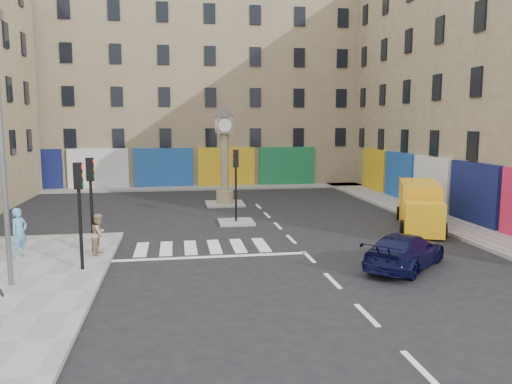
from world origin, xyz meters
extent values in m
plane|color=black|center=(0.00, 0.00, 0.00)|extent=(120.00, 120.00, 0.00)
cube|color=gray|center=(8.70, 10.00, 0.07)|extent=(2.60, 30.00, 0.15)
cube|color=gray|center=(-4.00, 22.20, 0.07)|extent=(32.00, 2.40, 0.15)
cube|color=gray|center=(-2.00, 8.00, 0.06)|extent=(1.80, 1.80, 0.12)
cube|color=gray|center=(-2.00, 14.00, 0.06)|extent=(2.40, 2.40, 0.12)
cube|color=#857859|center=(-4.00, 28.00, 8.50)|extent=(32.00, 10.00, 17.00)
cylinder|color=black|center=(-8.30, 0.20, 1.55)|extent=(0.12, 0.12, 2.80)
cube|color=black|center=(-8.30, 0.20, 3.40)|extent=(0.28, 0.22, 0.90)
cylinder|color=black|center=(-8.30, 2.60, 1.55)|extent=(0.12, 0.12, 2.80)
cube|color=black|center=(-8.30, 2.60, 3.40)|extent=(0.28, 0.22, 0.90)
cylinder|color=black|center=(-2.00, 8.00, 1.52)|extent=(0.12, 0.12, 2.80)
cube|color=black|center=(-2.00, 8.00, 3.37)|extent=(0.28, 0.22, 0.90)
cylinder|color=#595B60|center=(-10.20, -1.20, 4.15)|extent=(0.16, 0.16, 8.00)
cylinder|color=tan|center=(-2.00, 14.00, 0.52)|extent=(1.10, 1.10, 0.80)
cylinder|color=tan|center=(-2.00, 14.00, 2.72)|extent=(0.56, 0.56, 3.60)
cube|color=tan|center=(-2.00, 14.00, 5.02)|extent=(1.00, 1.00, 1.00)
cylinder|color=white|center=(-2.00, 13.48, 5.02)|extent=(0.80, 0.06, 0.80)
cone|color=#333338|center=(-2.00, 14.00, 5.87)|extent=(1.20, 1.20, 0.70)
imported|color=black|center=(3.01, -0.96, 0.63)|extent=(4.35, 4.25, 1.26)
cube|color=yellow|center=(7.21, 6.25, 1.13)|extent=(3.34, 4.70, 2.08)
cube|color=yellow|center=(5.95, 3.25, 0.86)|extent=(2.00, 1.66, 1.54)
cube|color=black|center=(5.93, 3.20, 1.22)|extent=(1.73, 1.34, 0.63)
cylinder|color=black|center=(5.26, 3.93, 0.36)|extent=(0.49, 0.75, 0.72)
cylinder|color=black|center=(6.93, 3.23, 0.36)|extent=(0.49, 0.75, 0.72)
cylinder|color=black|center=(6.79, 7.60, 0.36)|extent=(0.49, 0.75, 0.72)
cylinder|color=black|center=(8.46, 6.90, 0.36)|extent=(0.49, 0.75, 0.72)
imported|color=#5392BF|center=(-10.88, 2.21, 1.09)|extent=(0.73, 0.82, 1.87)
imported|color=#9F8162|center=(-8.00, 2.23, 0.94)|extent=(0.75, 0.88, 1.58)
camera|label=1|loc=(-5.02, -17.28, 5.17)|focal=35.00mm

